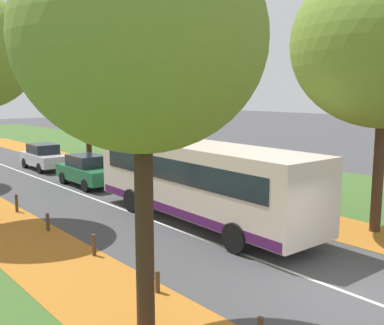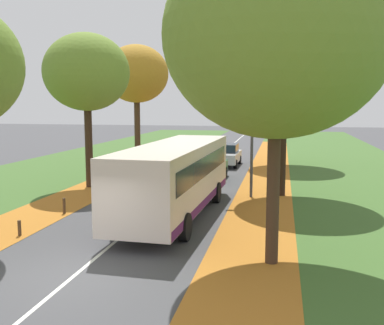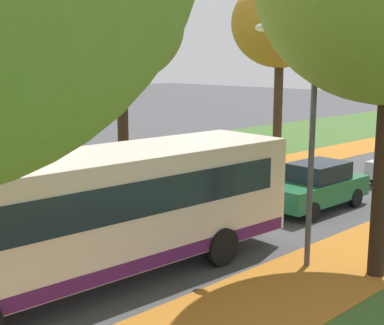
{
  "view_description": "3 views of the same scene",
  "coord_description": "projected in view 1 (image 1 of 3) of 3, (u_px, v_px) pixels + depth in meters",
  "views": [
    {
      "loc": [
        -9.64,
        -5.37,
        4.87
      ],
      "look_at": [
        1.36,
        7.57,
        2.21
      ],
      "focal_mm": 42.0,
      "sensor_mm": 36.0,
      "label": 1
    },
    {
      "loc": [
        5.42,
        -10.75,
        4.65
      ],
      "look_at": [
        1.29,
        9.86,
        1.86
      ],
      "focal_mm": 42.0,
      "sensor_mm": 36.0,
      "label": 2
    },
    {
      "loc": [
        11.21,
        0.55,
        5.05
      ],
      "look_at": [
        -0.03,
        11.16,
        2.08
      ],
      "focal_mm": 50.0,
      "sensor_mm": 36.0,
      "label": 3
    }
  ],
  "objects": [
    {
      "name": "car_green_lead",
      "position": [
        87.0,
        170.0,
        23.53
      ],
      "size": [
        1.81,
        4.21,
        1.62
      ],
      "color": "#1E6038",
      "rests_on": "ground"
    },
    {
      "name": "tree_right_near",
      "position": [
        197.0,
        54.0,
        22.46
      ],
      "size": [
        6.1,
        6.1,
        9.53
      ],
      "color": "black",
      "rests_on": "ground"
    },
    {
      "name": "bollard_fifth",
      "position": [
        17.0,
        203.0,
        18.37
      ],
      "size": [
        0.12,
        0.12,
        0.74
      ],
      "primitive_type": "cylinder",
      "color": "#4C3823",
      "rests_on": "ground"
    },
    {
      "name": "streetlamp_right",
      "position": [
        178.0,
        116.0,
        21.24
      ],
      "size": [
        1.89,
        0.28,
        6.0
      ],
      "color": "#47474C",
      "rests_on": "ground"
    },
    {
      "name": "ground_plane",
      "position": [
        350.0,
        294.0,
        10.97
      ],
      "size": [
        160.0,
        160.0,
        0.0
      ],
      "primitive_type": "plane",
      "color": "#424244"
    },
    {
      "name": "bus",
      "position": [
        199.0,
        178.0,
        16.71
      ],
      "size": [
        2.92,
        10.48,
        2.98
      ],
      "color": "beige",
      "rests_on": "ground"
    },
    {
      "name": "bollard_second",
      "position": [
        157.0,
        282.0,
        10.98
      ],
      "size": [
        0.12,
        0.12,
        0.55
      ],
      "primitive_type": "cylinder",
      "color": "#4C3823",
      "rests_on": "ground"
    },
    {
      "name": "grass_verge_right",
      "position": [
        163.0,
        161.0,
        31.91
      ],
      "size": [
        12.0,
        90.0,
        0.01
      ],
      "primitive_type": "cube",
      "color": "#3D6028",
      "rests_on": "ground"
    },
    {
      "name": "leaf_litter_right",
      "position": [
        161.0,
        182.0,
        24.45
      ],
      "size": [
        2.8,
        60.0,
        0.0
      ],
      "primitive_type": "cube",
      "color": "#B26B23",
      "rests_on": "grass_verge_right"
    },
    {
      "name": "car_silver_following",
      "position": [
        44.0,
        157.0,
        28.56
      ],
      "size": [
        1.84,
        4.23,
        1.62
      ],
      "color": "#B7BABF",
      "rests_on": "ground"
    },
    {
      "name": "tree_left_nearest",
      "position": [
        141.0,
        41.0,
        8.21
      ],
      "size": [
        4.66,
        4.66,
        7.92
      ],
      "color": "#382619",
      "rests_on": "ground"
    },
    {
      "name": "bollard_third",
      "position": [
        94.0,
        245.0,
        13.45
      ],
      "size": [
        0.12,
        0.12,
        0.67
      ],
      "primitive_type": "cylinder",
      "color": "#4C3823",
      "rests_on": "ground"
    },
    {
      "name": "road_centre_line",
      "position": [
        35.0,
        177.0,
        26.02
      ],
      "size": [
        0.12,
        80.0,
        0.01
      ],
      "primitive_type": "cube",
      "color": "silver",
      "rests_on": "ground"
    },
    {
      "name": "tree_right_mid",
      "position": [
        86.0,
        66.0,
        31.1
      ],
      "size": [
        6.34,
        6.34,
        9.54
      ],
      "color": "#382619",
      "rests_on": "ground"
    },
    {
      "name": "bollard_fourth",
      "position": [
        48.0,
        222.0,
        15.88
      ],
      "size": [
        0.12,
        0.12,
        0.63
      ],
      "primitive_type": "cylinder",
      "color": "#4C3823",
      "rests_on": "ground"
    }
  ]
}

